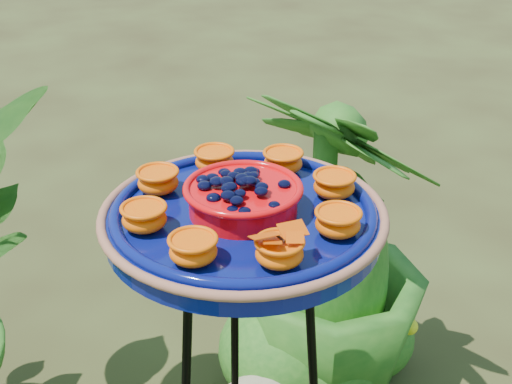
% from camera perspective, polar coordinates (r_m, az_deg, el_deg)
% --- Properties ---
extents(feeder_dish, '(0.52, 0.52, 0.10)m').
position_cam_1_polar(feeder_dish, '(1.12, -1.02, -1.69)').
color(feeder_dish, '#070F5B').
rests_on(feeder_dish, tripod_stand).
extents(shrub_back_right, '(0.66, 0.66, 0.89)m').
position_cam_1_polar(shrub_back_right, '(1.87, 6.40, -4.59)').
color(shrub_back_right, '#1D5516').
rests_on(shrub_back_right, ground).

